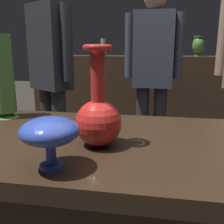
{
  "coord_description": "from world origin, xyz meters",
  "views": [
    {
      "loc": [
        0.1,
        -0.81,
        1.1
      ],
      "look_at": [
        -0.04,
        -0.03,
        0.9
      ],
      "focal_mm": 42.18,
      "sensor_mm": 36.0,
      "label": 1
    }
  ],
  "objects_px": {
    "shelf_vase_right": "(199,45)",
    "visitor_near_left": "(51,69)",
    "vase_left_accent": "(3,78)",
    "vase_centerpiece": "(98,116)",
    "shelf_vase_left": "(103,47)",
    "shelf_vase_far_left": "(59,47)",
    "vase_tall_behind": "(50,133)",
    "visitor_center_back": "(153,70)",
    "shelf_vase_center": "(150,44)"
  },
  "relations": [
    {
      "from": "shelf_vase_right",
      "to": "visitor_near_left",
      "type": "bearing_deg",
      "value": -137.19
    },
    {
      "from": "vase_left_accent",
      "to": "visitor_near_left",
      "type": "distance_m",
      "value": 0.91
    },
    {
      "from": "vase_centerpiece",
      "to": "shelf_vase_left",
      "type": "height_order",
      "value": "shelf_vase_left"
    },
    {
      "from": "shelf_vase_right",
      "to": "vase_left_accent",
      "type": "bearing_deg",
      "value": -117.69
    },
    {
      "from": "vase_centerpiece",
      "to": "shelf_vase_far_left",
      "type": "bearing_deg",
      "value": 113.47
    },
    {
      "from": "visitor_near_left",
      "to": "vase_tall_behind",
      "type": "bearing_deg",
      "value": 144.52
    },
    {
      "from": "vase_left_accent",
      "to": "shelf_vase_right",
      "type": "xyz_separation_m",
      "value": [
        1.06,
        2.02,
        0.13
      ]
    },
    {
      "from": "vase_centerpiece",
      "to": "shelf_vase_right",
      "type": "xyz_separation_m",
      "value": [
        0.59,
        2.28,
        0.21
      ]
    },
    {
      "from": "shelf_vase_far_left",
      "to": "shelf_vase_left",
      "type": "bearing_deg",
      "value": 4.36
    },
    {
      "from": "shelf_vase_far_left",
      "to": "visitor_center_back",
      "type": "distance_m",
      "value": 1.34
    },
    {
      "from": "vase_tall_behind",
      "to": "vase_left_accent",
      "type": "height_order",
      "value": "vase_left_accent"
    },
    {
      "from": "vase_tall_behind",
      "to": "visitor_center_back",
      "type": "height_order",
      "value": "visitor_center_back"
    },
    {
      "from": "vase_centerpiece",
      "to": "vase_left_accent",
      "type": "xyz_separation_m",
      "value": [
        -0.47,
        0.26,
        0.08
      ]
    },
    {
      "from": "vase_centerpiece",
      "to": "shelf_vase_far_left",
      "type": "relative_size",
      "value": 1.95
    },
    {
      "from": "vase_centerpiece",
      "to": "shelf_vase_left",
      "type": "relative_size",
      "value": 1.61
    },
    {
      "from": "shelf_vase_center",
      "to": "visitor_near_left",
      "type": "bearing_deg",
      "value": -122.48
    },
    {
      "from": "visitor_center_back",
      "to": "vase_tall_behind",
      "type": "bearing_deg",
      "value": 84.41
    },
    {
      "from": "shelf_vase_left",
      "to": "visitor_near_left",
      "type": "xyz_separation_m",
      "value": [
        -0.18,
        -1.12,
        -0.16
      ]
    },
    {
      "from": "shelf_vase_right",
      "to": "visitor_near_left",
      "type": "distance_m",
      "value": 1.67
    },
    {
      "from": "vase_left_accent",
      "to": "visitor_center_back",
      "type": "distance_m",
      "value": 1.36
    },
    {
      "from": "shelf_vase_far_left",
      "to": "vase_tall_behind",
      "type": "bearing_deg",
      "value": -69.77
    },
    {
      "from": "vase_tall_behind",
      "to": "shelf_vase_left",
      "type": "bearing_deg",
      "value": 98.51
    },
    {
      "from": "shelf_vase_left",
      "to": "shelf_vase_far_left",
      "type": "xyz_separation_m",
      "value": [
        -0.52,
        -0.04,
        0.01
      ]
    },
    {
      "from": "vase_left_accent",
      "to": "shelf_vase_far_left",
      "type": "height_order",
      "value": "vase_left_accent"
    },
    {
      "from": "shelf_vase_far_left",
      "to": "visitor_center_back",
      "type": "height_order",
      "value": "visitor_center_back"
    },
    {
      "from": "visitor_near_left",
      "to": "shelf_vase_center",
      "type": "bearing_deg",
      "value": -90.23
    },
    {
      "from": "shelf_vase_left",
      "to": "visitor_near_left",
      "type": "relative_size",
      "value": 0.12
    },
    {
      "from": "shelf_vase_left",
      "to": "visitor_center_back",
      "type": "xyz_separation_m",
      "value": [
        0.58,
        -0.79,
        -0.18
      ]
    },
    {
      "from": "shelf_vase_left",
      "to": "visitor_center_back",
      "type": "height_order",
      "value": "visitor_center_back"
    },
    {
      "from": "shelf_vase_left",
      "to": "shelf_vase_center",
      "type": "bearing_deg",
      "value": -2.5
    },
    {
      "from": "vase_left_accent",
      "to": "shelf_vase_far_left",
      "type": "bearing_deg",
      "value": 104.29
    },
    {
      "from": "shelf_vase_left",
      "to": "shelf_vase_center",
      "type": "relative_size",
      "value": 0.67
    },
    {
      "from": "vase_tall_behind",
      "to": "shelf_vase_far_left",
      "type": "relative_size",
      "value": 0.94
    },
    {
      "from": "visitor_near_left",
      "to": "vase_left_accent",
      "type": "bearing_deg",
      "value": 132.33
    },
    {
      "from": "shelf_vase_left",
      "to": "shelf_vase_far_left",
      "type": "distance_m",
      "value": 0.52
    },
    {
      "from": "shelf_vase_center",
      "to": "visitor_near_left",
      "type": "distance_m",
      "value": 1.31
    },
    {
      "from": "visitor_near_left",
      "to": "shelf_vase_left",
      "type": "bearing_deg",
      "value": -66.75
    },
    {
      "from": "visitor_center_back",
      "to": "shelf_vase_center",
      "type": "bearing_deg",
      "value": -83.97
    },
    {
      "from": "vase_centerpiece",
      "to": "shelf_vase_left",
      "type": "distance_m",
      "value": 2.32
    },
    {
      "from": "shelf_vase_left",
      "to": "shelf_vase_center",
      "type": "xyz_separation_m",
      "value": [
        0.52,
        -0.02,
        0.04
      ]
    },
    {
      "from": "shelf_vase_right",
      "to": "shelf_vase_far_left",
      "type": "bearing_deg",
      "value": -178.19
    },
    {
      "from": "vase_centerpiece",
      "to": "visitor_center_back",
      "type": "height_order",
      "value": "visitor_center_back"
    },
    {
      "from": "vase_centerpiece",
      "to": "vase_tall_behind",
      "type": "bearing_deg",
      "value": -114.54
    },
    {
      "from": "vase_centerpiece",
      "to": "shelf_vase_center",
      "type": "xyz_separation_m",
      "value": [
        0.07,
        2.24,
        0.23
      ]
    },
    {
      "from": "vase_tall_behind",
      "to": "shelf_vase_center",
      "type": "xyz_separation_m",
      "value": [
        0.15,
        2.42,
        0.23
      ]
    },
    {
      "from": "vase_tall_behind",
      "to": "shelf_vase_right",
      "type": "height_order",
      "value": "shelf_vase_right"
    },
    {
      "from": "shelf_vase_right",
      "to": "vase_centerpiece",
      "type": "bearing_deg",
      "value": -104.62
    },
    {
      "from": "vase_left_accent",
      "to": "shelf_vase_left",
      "type": "relative_size",
      "value": 1.84
    },
    {
      "from": "vase_left_accent",
      "to": "vase_tall_behind",
      "type": "bearing_deg",
      "value": -48.51
    },
    {
      "from": "vase_centerpiece",
      "to": "vase_left_accent",
      "type": "distance_m",
      "value": 0.54
    }
  ]
}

